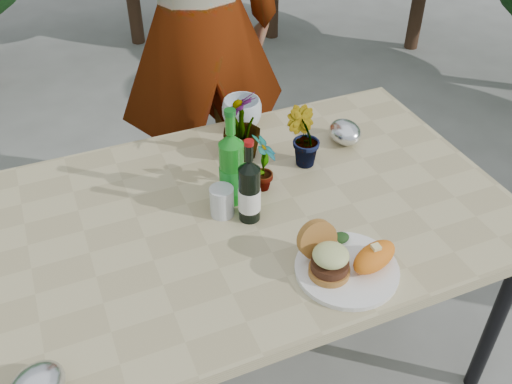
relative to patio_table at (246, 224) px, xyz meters
name	(u,v)px	position (x,y,z in m)	size (l,w,h in m)	color
ground	(248,357)	(0.00, 0.00, -0.69)	(80.00, 80.00, 0.00)	slate
patio_table	(246,224)	(0.00, 0.00, 0.00)	(1.60, 1.00, 0.75)	tan
dinner_plate	(347,269)	(0.16, -0.34, 0.06)	(0.28, 0.28, 0.01)	white
burger_stack	(327,256)	(0.10, -0.32, 0.12)	(0.11, 0.16, 0.11)	#B7722D
sweet_potato	(374,257)	(0.22, -0.36, 0.10)	(0.15, 0.08, 0.06)	orange
grilled_veg	(336,240)	(0.17, -0.24, 0.09)	(0.08, 0.05, 0.03)	olive
wine_bottle	(249,191)	(0.00, -0.04, 0.16)	(0.07, 0.07, 0.27)	black
sparkling_water	(232,169)	(-0.02, 0.06, 0.17)	(0.08, 0.08, 0.32)	#167C1A
plastic_cup	(222,201)	(-0.07, 0.01, 0.10)	(0.07, 0.07, 0.10)	silver
seedling_left	(264,163)	(0.09, 0.07, 0.16)	(0.11, 0.07, 0.20)	#2D5F20
seedling_mid	(303,138)	(0.26, 0.15, 0.16)	(0.11, 0.09, 0.20)	#26581E
seedling_right	(242,126)	(0.10, 0.27, 0.17)	(0.13, 0.13, 0.23)	#20541D
blue_bowl	(242,114)	(0.16, 0.44, 0.11)	(0.14, 0.14, 0.11)	silver
foil_packet_right	(345,132)	(0.46, 0.21, 0.10)	(0.13, 0.11, 0.08)	silver
person	(198,27)	(0.13, 0.82, 0.30)	(0.72, 0.47, 1.98)	#96684B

